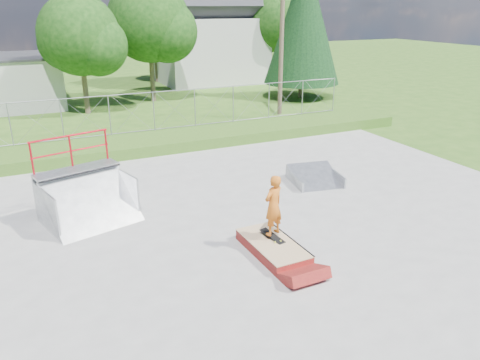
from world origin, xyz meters
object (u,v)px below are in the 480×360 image
object	(u,v)px
quarter_pipe	(87,183)
flat_bank_ramp	(315,177)
grind_box	(273,248)
skater	(273,208)

from	to	relation	value
quarter_pipe	flat_bank_ramp	distance (m)	7.77
grind_box	skater	size ratio (longest dim) A/B	1.39
flat_bank_ramp	grind_box	bearing A→B (deg)	-124.37
quarter_pipe	flat_bank_ramp	bearing A→B (deg)	-16.44
flat_bank_ramp	skater	world-z (taller)	skater
grind_box	quarter_pipe	xyz separation A→B (m)	(-3.91, 3.91, 1.05)
flat_bank_ramp	skater	distance (m)	5.20
quarter_pipe	grind_box	bearing A→B (deg)	-60.29
flat_bank_ramp	quarter_pipe	bearing A→B (deg)	-170.25
quarter_pipe	skater	xyz separation A→B (m)	(4.02, -3.70, -0.04)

